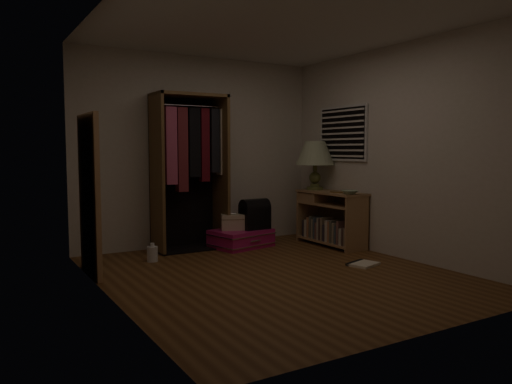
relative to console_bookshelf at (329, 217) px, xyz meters
The scene contains 13 objects.
ground 1.90m from the console_bookshelf, 145.85° to the right, with size 4.00×4.00×0.00m, color brown.
room_walls 2.09m from the console_bookshelf, 145.65° to the right, with size 3.52×4.02×2.60m.
console_bookshelf is the anchor object (origin of this frame).
open_wardrobe 2.07m from the console_bookshelf, 157.56° to the left, with size 1.02×0.50×2.05m.
floor_mirror 3.27m from the console_bookshelf, behind, with size 0.06×0.80×1.70m.
pink_suitcase 1.26m from the console_bookshelf, 157.33° to the left, with size 0.90×0.73×0.24m.
train_case 1.35m from the console_bookshelf, 157.68° to the left, with size 0.37×0.32×0.23m.
black_bag 1.04m from the console_bookshelf, 156.18° to the left, with size 0.39×0.26×0.42m.
table_lamp 0.93m from the console_bookshelf, 89.35° to the left, with size 0.72×0.72×0.70m.
brass_tray 0.41m from the console_bookshelf, 88.89° to the right, with size 0.29×0.29×0.01m.
ceramic_bowl 0.61m from the console_bookshelf, 95.59° to the right, with size 0.19×0.19×0.05m, color #A0BD9D.
white_jug 2.50m from the console_bookshelf, behind, with size 0.14×0.14×0.22m.
floor_book 1.31m from the console_bookshelf, 111.21° to the right, with size 0.40×0.35×0.03m.
Camera 1 is at (-2.84, -4.38, 1.32)m, focal length 35.00 mm.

